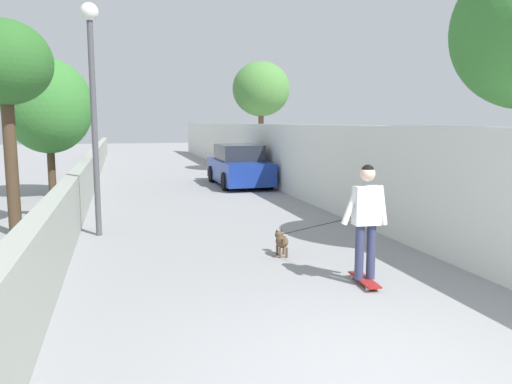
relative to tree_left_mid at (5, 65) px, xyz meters
The scene contains 11 objects.
ground_plane 8.60m from the tree_left_mid, 34.11° to the right, with size 80.00×80.00×0.00m, color gray.
wall_left 5.48m from the tree_left_mid, 14.37° to the right, with size 48.00×0.30×1.20m, color #999E93.
fence_right 9.19m from the tree_left_mid, 59.54° to the right, with size 48.00×0.30×2.30m, color silver.
tree_left_mid is the anchor object (origin of this frame).
tree_left_far 5.54m from the tree_left_mid, ahead, with size 2.68×2.68×4.33m.
tree_right_distant 14.42m from the tree_left_mid, 37.06° to the right, with size 2.67×2.67×5.18m.
lamp_post 1.81m from the tree_left_mid, 106.68° to the right, with size 0.36×0.36×4.73m.
skateboard 8.20m from the tree_left_mid, 131.25° to the right, with size 0.81×0.27×0.08m.
person_skateboarder 7.83m from the tree_left_mid, 131.25° to the right, with size 0.25×0.71×1.69m.
dog 6.64m from the tree_left_mid, 122.10° to the right, with size 2.11×0.82×1.06m.
car_near 9.87m from the tree_left_mid, 43.36° to the right, with size 4.20×1.80×1.54m.
Camera 1 is at (-3.82, 2.23, 2.37)m, focal length 34.98 mm.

